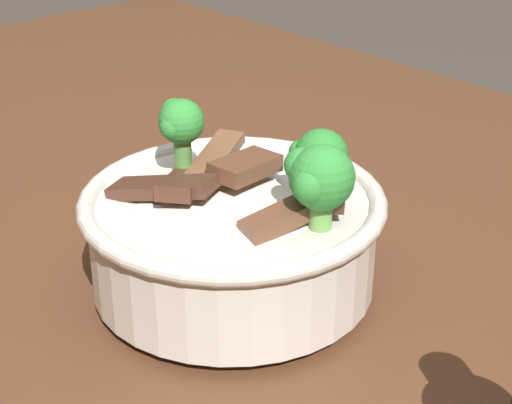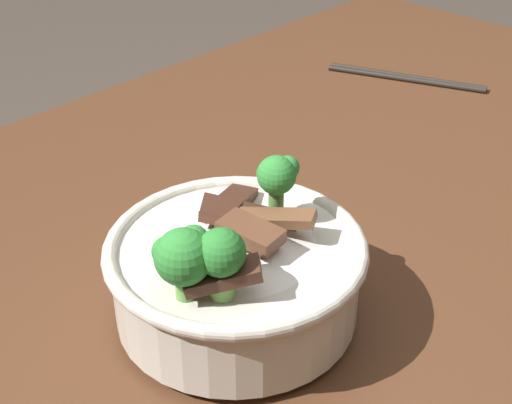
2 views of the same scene
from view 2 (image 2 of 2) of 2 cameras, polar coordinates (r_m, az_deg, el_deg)
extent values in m
cube|color=#56331E|center=(0.71, 9.42, -5.09)|extent=(1.29, 0.96, 0.05)
cube|color=#56331E|center=(1.50, 8.39, -0.44)|extent=(0.06, 0.06, 0.72)
cylinder|color=silver|center=(0.61, -1.49, -8.62)|extent=(0.08, 0.08, 0.01)
cylinder|color=silver|center=(0.58, -1.54, -6.01)|extent=(0.19, 0.19, 0.06)
torus|color=silver|center=(0.57, -1.59, -3.53)|extent=(0.20, 0.20, 0.01)
ellipsoid|color=white|center=(0.57, -1.56, -4.81)|extent=(0.18, 0.18, 0.05)
cube|color=brown|center=(0.54, -5.88, -4.88)|extent=(0.03, 0.05, 0.02)
cube|color=#4C2B1E|center=(0.60, -2.05, -0.16)|extent=(0.08, 0.05, 0.02)
cube|color=brown|center=(0.57, 0.80, -1.26)|extent=(0.05, 0.08, 0.02)
cube|color=brown|center=(0.55, -0.45, -2.36)|extent=(0.03, 0.05, 0.01)
cube|color=#4C2B1E|center=(0.59, -0.58, -1.10)|extent=(0.07, 0.08, 0.03)
cube|color=#4C2B1E|center=(0.51, -2.60, -5.74)|extent=(0.06, 0.05, 0.02)
cylinder|color=#6BA84C|center=(0.51, -5.51, -6.36)|extent=(0.01, 0.01, 0.02)
sphere|color=green|center=(0.50, -5.65, -4.25)|extent=(0.04, 0.04, 0.04)
sphere|color=green|center=(0.51, -4.87, -2.97)|extent=(0.02, 0.02, 0.02)
sphere|color=green|center=(0.51, -6.90, -3.81)|extent=(0.02, 0.02, 0.02)
cylinder|color=#5B9947|center=(0.59, 1.57, -0.09)|extent=(0.01, 0.01, 0.03)
sphere|color=green|center=(0.57, 1.60, 2.10)|extent=(0.03, 0.03, 0.03)
sphere|color=green|center=(0.58, 2.46, 2.69)|extent=(0.02, 0.02, 0.02)
sphere|color=green|center=(0.58, 0.92, 2.20)|extent=(0.02, 0.02, 0.02)
cylinder|color=#6BA84C|center=(0.51, -2.65, -6.11)|extent=(0.02, 0.02, 0.03)
sphere|color=#2D8433|center=(0.50, -2.72, -3.93)|extent=(0.03, 0.03, 0.03)
sphere|color=#2D8433|center=(0.51, -1.95, -3.18)|extent=(0.02, 0.02, 0.02)
sphere|color=#2D8433|center=(0.50, -4.07, -3.49)|extent=(0.02, 0.02, 0.02)
cylinder|color=#28231E|center=(1.05, 11.59, 9.50)|extent=(0.08, 0.20, 0.01)
cylinder|color=#28231E|center=(1.04, 11.47, 9.32)|extent=(0.09, 0.20, 0.01)
camera|label=1|loc=(0.64, -51.39, 12.31)|focal=56.41mm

